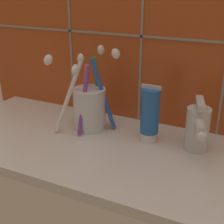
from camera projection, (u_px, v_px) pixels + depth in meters
sink_counter at (105, 149)px, 63.55cm from camera, size 72.00×30.29×2.00cm
tile_wall_backsplash at (136, 2)px, 65.53cm from camera, size 82.00×1.72×57.02cm
toothbrush_cup at (89, 106)px, 68.12cm from camera, size 13.85×12.12×18.33cm
toothpaste_tube at (150, 114)px, 62.49cm from camera, size 3.96×3.78×12.17cm
sink_faucet at (198, 128)px, 59.24cm from camera, size 5.02×10.35×10.25cm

